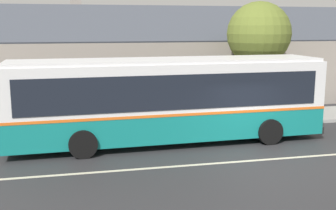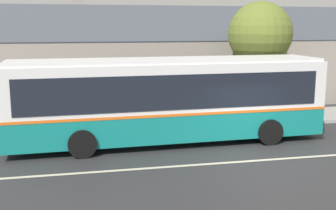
{
  "view_description": "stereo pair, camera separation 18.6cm",
  "coord_description": "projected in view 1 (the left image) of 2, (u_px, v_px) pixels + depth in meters",
  "views": [
    {
      "loc": [
        -6.27,
        -12.76,
        4.53
      ],
      "look_at": [
        -2.57,
        3.61,
        1.36
      ],
      "focal_mm": 45.0,
      "sensor_mm": 36.0,
      "label": 1
    },
    {
      "loc": [
        -6.09,
        -12.8,
        4.53
      ],
      "look_at": [
        -2.57,
        3.61,
        1.36
      ],
      "focal_mm": 45.0,
      "sensor_mm": 36.0,
      "label": 2
    }
  ],
  "objects": [
    {
      "name": "lane_divider_stripe",
      "position": [
        264.0,
        160.0,
        14.43
      ],
      "size": [
        60.0,
        0.16,
        0.01
      ],
      "primitive_type": "cube",
      "color": "beige",
      "rests_on": "ground"
    },
    {
      "name": "sidewalk_far",
      "position": [
        209.0,
        120.0,
        20.17
      ],
      "size": [
        60.0,
        3.0,
        0.15
      ],
      "primitive_type": "cube",
      "color": "#9E9E99",
      "rests_on": "ground"
    },
    {
      "name": "ground_plane",
      "position": [
        264.0,
        160.0,
        14.44
      ],
      "size": [
        300.0,
        300.0,
        0.0
      ],
      "primitive_type": "plane",
      "color": "#2D2D30"
    },
    {
      "name": "bench_down_street",
      "position": [
        72.0,
        118.0,
        18.45
      ],
      "size": [
        1.57,
        0.51,
        0.94
      ],
      "color": "brown",
      "rests_on": "sidewalk_far"
    },
    {
      "name": "transit_bus",
      "position": [
        168.0,
        98.0,
        16.3
      ],
      "size": [
        12.29,
        2.98,
        3.29
      ],
      "color": "#147F7A",
      "rests_on": "ground"
    },
    {
      "name": "street_tree_primary",
      "position": [
        259.0,
        34.0,
        21.11
      ],
      "size": [
        3.21,
        3.21,
        5.74
      ],
      "color": "#4C3828",
      "rests_on": "ground"
    },
    {
      "name": "community_building",
      "position": [
        184.0,
        65.0,
        27.86
      ],
      "size": [
        25.5,
        10.77,
        6.83
      ],
      "color": "gray",
      "rests_on": "ground"
    }
  ]
}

